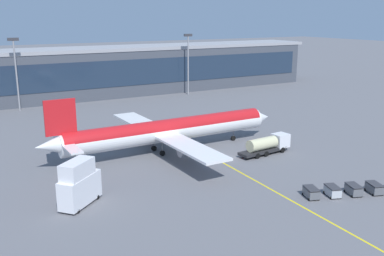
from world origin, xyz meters
TOP-DOWN VIEW (x-y plane):
  - ground_plane at (0.00, 0.00)m, footprint 700.00×700.00m
  - apron_lead_in_line at (-2.15, 2.00)m, footprint 3.55×79.95m
  - terminal_building at (-10.73, 72.69)m, footprint 175.24×17.47m
  - main_airliner at (-7.60, 8.56)m, footprint 47.70×37.93m
  - fuel_tanker at (7.75, -1.54)m, footprint 10.97×3.41m
  - catering_lift at (-28.66, -7.07)m, footprint 6.78×6.33m
  - baggage_cart_0 at (0.04, -20.54)m, footprint 2.35×3.01m
  - baggage_cart_1 at (3.05, -21.63)m, footprint 2.35×3.01m
  - baggage_cart_2 at (6.06, -22.72)m, footprint 2.35×3.01m
  - baggage_cart_3 at (9.07, -23.81)m, footprint 2.35×3.01m
  - apron_light_mast_0 at (25.77, 60.73)m, footprint 2.80×0.50m
  - apron_light_mast_1 at (-25.77, 60.73)m, footprint 2.80×0.50m

SIDE VIEW (x-z plane):
  - ground_plane at x=0.00m, z-range 0.00..0.00m
  - apron_lead_in_line at x=-2.15m, z-range 0.00..0.01m
  - baggage_cart_0 at x=0.04m, z-range 0.04..1.52m
  - baggage_cart_1 at x=3.05m, z-range 0.04..1.52m
  - baggage_cart_2 at x=6.06m, z-range 0.04..1.52m
  - baggage_cart_3 at x=9.07m, z-range 0.04..1.52m
  - fuel_tanker at x=7.75m, z-range 0.12..3.37m
  - catering_lift at x=-28.66m, z-range -0.08..6.22m
  - main_airliner at x=-7.60m, z-range -1.77..10.00m
  - terminal_building at x=-10.73m, z-range 0.02..15.17m
  - apron_light_mast_0 at x=25.77m, z-range 1.90..21.07m
  - apron_light_mast_1 at x=-25.77m, z-range 1.90..21.09m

